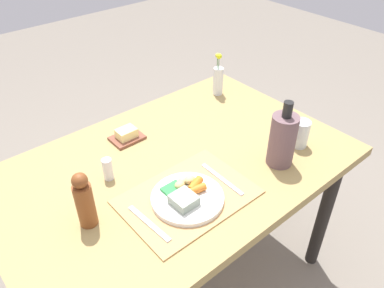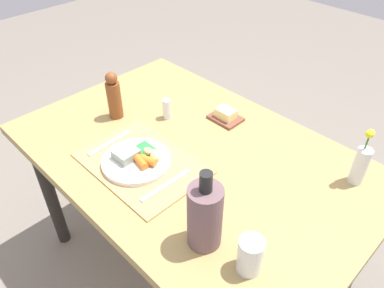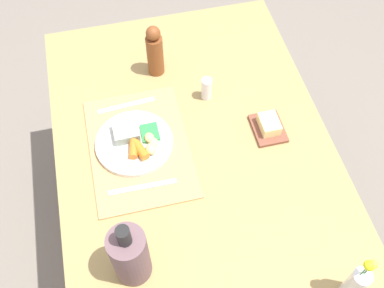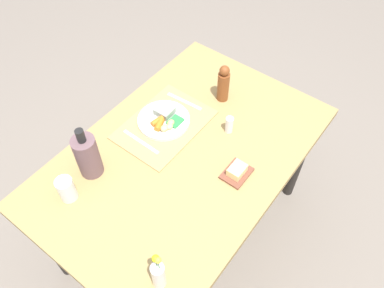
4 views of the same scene
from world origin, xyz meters
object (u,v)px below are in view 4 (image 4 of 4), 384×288
object	(u,v)px
dining_table	(183,164)
pepper_mill	(223,84)
dinner_plate	(164,119)
knife	(141,142)
cooler_bottle	(87,156)
water_tumbler	(67,190)
salt_shaker	(229,125)
flower_vase	(158,274)
butter_dish	(237,172)
fork	(184,101)

from	to	relation	value
dining_table	pepper_mill	world-z (taller)	pepper_mill
dinner_plate	knife	distance (m)	0.16
dinner_plate	cooler_bottle	distance (m)	0.42
dinner_plate	knife	bearing A→B (deg)	-1.45
dinner_plate	water_tumbler	world-z (taller)	water_tumbler
salt_shaker	dinner_plate	bearing A→B (deg)	-62.35
pepper_mill	salt_shaker	xyz separation A→B (m)	(0.16, 0.15, -0.05)
cooler_bottle	flower_vase	world-z (taller)	cooler_bottle
pepper_mill	knife	bearing A→B (deg)	-15.91
dining_table	flower_vase	distance (m)	0.60
flower_vase	butter_dish	bearing A→B (deg)	-176.12
pepper_mill	water_tumbler	bearing A→B (deg)	-11.75
dinner_plate	cooler_bottle	size ratio (longest dim) A/B	0.93
fork	butter_dish	bearing A→B (deg)	61.59
flower_vase	pepper_mill	xyz separation A→B (m)	(-0.90, -0.35, 0.02)
dining_table	flower_vase	world-z (taller)	flower_vase
water_tumbler	flower_vase	world-z (taller)	flower_vase
knife	flower_vase	distance (m)	0.65
dining_table	dinner_plate	xyz separation A→B (m)	(-0.09, -0.19, 0.11)
butter_dish	fork	bearing A→B (deg)	-114.46
water_tumbler	pepper_mill	size ratio (longest dim) A/B	0.55
knife	dining_table	bearing A→B (deg)	111.45
pepper_mill	fork	bearing A→B (deg)	-43.38
salt_shaker	water_tumbler	bearing A→B (deg)	-24.99
fork	cooler_bottle	xyz separation A→B (m)	(0.56, -0.07, 0.10)
dining_table	dinner_plate	bearing A→B (deg)	-116.21
water_tumbler	fork	bearing A→B (deg)	176.40
knife	salt_shaker	size ratio (longest dim) A/B	2.43
knife	butter_dish	bearing A→B (deg)	106.60
dining_table	fork	size ratio (longest dim) A/B	6.84
water_tumbler	cooler_bottle	xyz separation A→B (m)	(-0.15, -0.02, 0.06)
dining_table	salt_shaker	xyz separation A→B (m)	(-0.23, 0.09, 0.13)
salt_shaker	butter_dish	bearing A→B (deg)	42.00
fork	pepper_mill	bearing A→B (deg)	132.67
flower_vase	butter_dish	size ratio (longest dim) A/B	1.65
water_tumbler	salt_shaker	world-z (taller)	water_tumbler
water_tumbler	salt_shaker	size ratio (longest dim) A/B	1.31
fork	butter_dish	xyz separation A→B (m)	(0.20, 0.44, 0.01)
fork	butter_dish	size ratio (longest dim) A/B	1.53
fork	pepper_mill	size ratio (longest dim) A/B	0.96
dinner_plate	butter_dish	bearing A→B (deg)	84.90
dinner_plate	flower_vase	distance (m)	0.76
dining_table	pepper_mill	distance (m)	0.44
cooler_bottle	butter_dish	xyz separation A→B (m)	(-0.36, 0.51, -0.09)
knife	butter_dish	xyz separation A→B (m)	(-0.12, 0.44, 0.01)
fork	flower_vase	xyz separation A→B (m)	(0.76, 0.48, 0.07)
knife	fork	bearing A→B (deg)	-178.72
dinner_plate	salt_shaker	bearing A→B (deg)	117.65
dinner_plate	water_tumbler	size ratio (longest dim) A/B	2.20
dinner_plate	knife	size ratio (longest dim) A/B	1.18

